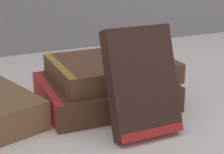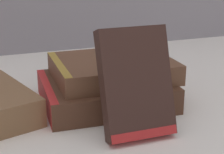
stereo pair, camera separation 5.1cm
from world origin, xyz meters
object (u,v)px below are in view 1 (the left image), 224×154
at_px(book_flat_bottom, 101,92).
at_px(book_flat_top, 108,69).
at_px(book_leaning_front, 142,86).
at_px(pocket_watch, 129,56).

bearing_deg(book_flat_bottom, book_flat_top, 23.40).
bearing_deg(book_leaning_front, book_flat_bottom, 93.65).
distance_m(book_flat_bottom, book_leaning_front, 0.13).
relative_size(book_flat_top, pocket_watch, 3.23).
distance_m(book_flat_top, pocket_watch, 0.04).
bearing_deg(book_flat_top, book_flat_bottom, -157.96).
xyz_separation_m(book_flat_bottom, book_leaning_front, (0.01, -0.12, 0.05)).
relative_size(book_flat_bottom, book_leaning_front, 1.43).
relative_size(book_flat_bottom, pocket_watch, 3.52).
distance_m(book_flat_bottom, book_flat_top, 0.04).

